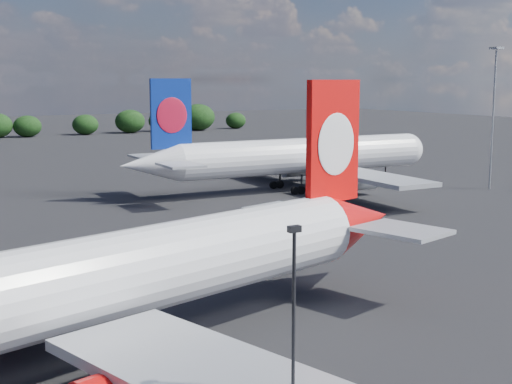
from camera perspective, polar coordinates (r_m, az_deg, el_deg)
qantas_airliner at (r=44.52m, az=-10.13°, el=-6.61°), size 51.49×49.34×17.03m
china_southern_airliner at (r=109.62m, az=2.93°, el=2.80°), size 52.54×49.87×17.19m
apron_lamp_post at (r=31.00m, az=3.01°, el=-11.56°), size 0.55×0.30×11.05m
floodlight_mast_near at (r=116.77m, az=18.50°, el=7.15°), size 1.60×1.60×21.95m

